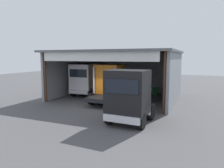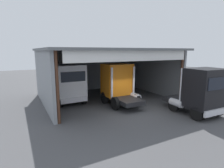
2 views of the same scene
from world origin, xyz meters
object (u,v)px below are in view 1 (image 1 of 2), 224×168
(truck_white_center_left_bay, at_px, (84,80))
(oil_drum, at_px, (155,91))
(truck_orange_yard_outside, at_px, (108,83))
(tool_cart, at_px, (169,91))
(truck_black_right_bay, at_px, (129,96))

(truck_white_center_left_bay, bearing_deg, oil_drum, -151.75)
(truck_white_center_left_bay, bearing_deg, truck_orange_yard_outside, 150.95)
(tool_cart, bearing_deg, truck_white_center_left_bay, -153.89)
(truck_white_center_left_bay, xyz_separation_m, truck_orange_yard_outside, (3.96, -2.16, 0.00))
(oil_drum, relative_size, tool_cart, 0.89)
(truck_orange_yard_outside, bearing_deg, oil_drum, 62.87)
(truck_black_right_bay, xyz_separation_m, oil_drum, (-0.63, 11.65, -1.41))
(truck_white_center_left_bay, height_order, truck_orange_yard_outside, truck_orange_yard_outside)
(truck_orange_yard_outside, bearing_deg, truck_black_right_bay, -53.40)
(truck_orange_yard_outside, bearing_deg, tool_cart, 54.50)
(oil_drum, bearing_deg, truck_black_right_bay, -86.92)
(truck_black_right_bay, height_order, oil_drum, truck_black_right_bay)
(truck_orange_yard_outside, relative_size, tool_cart, 4.40)
(truck_orange_yard_outside, height_order, tool_cart, truck_orange_yard_outside)
(truck_black_right_bay, bearing_deg, oil_drum, -84.76)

